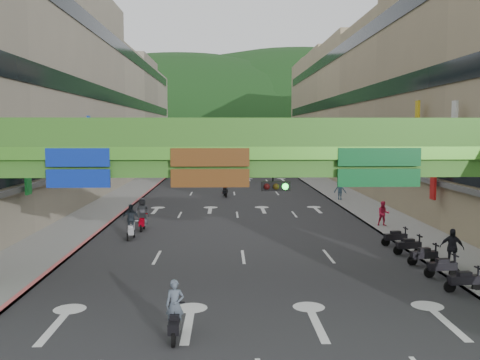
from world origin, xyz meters
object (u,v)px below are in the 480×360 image
object	(u,v)px
scooter_rider_near	(175,313)
pedestrian_red	(383,216)
car_yellow	(254,171)
scooter_rider_mid	(225,187)
car_silver	(196,173)
overpass_near	(273,167)

from	to	relation	value
scooter_rider_near	pedestrian_red	world-z (taller)	scooter_rider_near
pedestrian_red	car_yellow	bearing A→B (deg)	105.32
car_yellow	pedestrian_red	bearing A→B (deg)	-79.43
car_yellow	scooter_rider_mid	bearing A→B (deg)	-98.50
scooter_rider_mid	car_yellow	world-z (taller)	scooter_rider_mid
scooter_rider_mid	pedestrian_red	xyz separation A→B (m)	(10.74, -17.20, -0.13)
scooter_rider_mid	car_yellow	bearing A→B (deg)	80.04
car_yellow	car_silver	bearing A→B (deg)	-160.13
scooter_rider_near	pedestrian_red	distance (m)	22.76
scooter_rider_mid	car_silver	bearing A→B (deg)	100.91
car_silver	pedestrian_red	size ratio (longest dim) A/B	2.52
car_yellow	pedestrian_red	world-z (taller)	pedestrian_red
scooter_rider_mid	car_silver	world-z (taller)	scooter_rider_mid
car_silver	overpass_near	bearing A→B (deg)	-78.23
scooter_rider_near	car_yellow	bearing A→B (deg)	84.54
scooter_rider_near	scooter_rider_mid	distance (m)	36.38
scooter_rider_near	car_yellow	xyz separation A→B (m)	(5.74, 60.08, -0.17)
scooter_rider_near	pedestrian_red	xyz separation A→B (m)	(12.32, 19.15, -0.06)
car_silver	scooter_rider_mid	bearing A→B (deg)	-73.69
scooter_rider_near	car_silver	bearing A→B (deg)	92.47
scooter_rider_mid	car_silver	xyz separation A→B (m)	(-4.05, 21.00, -0.27)
overpass_near	scooter_rider_mid	world-z (taller)	overpass_near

